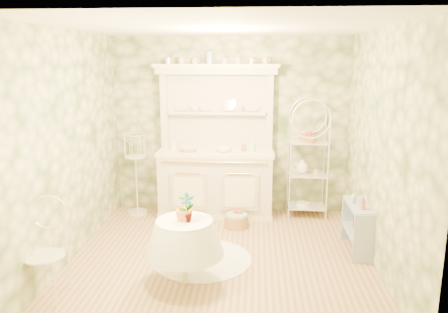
# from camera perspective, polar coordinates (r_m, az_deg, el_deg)

# --- Properties ---
(floor) EXTENTS (3.60, 3.60, 0.00)m
(floor) POSITION_cam_1_polar(r_m,az_deg,el_deg) (5.44, -0.39, -13.07)
(floor) COLOR tan
(floor) RESTS_ON ground
(ceiling) EXTENTS (3.60, 3.60, 0.00)m
(ceiling) POSITION_cam_1_polar(r_m,az_deg,el_deg) (4.92, -0.44, 16.59)
(ceiling) COLOR white
(ceiling) RESTS_ON floor
(wall_left) EXTENTS (3.60, 3.60, 0.00)m
(wall_left) POSITION_cam_1_polar(r_m,az_deg,el_deg) (5.45, -19.63, 1.21)
(wall_left) COLOR beige
(wall_left) RESTS_ON floor
(wall_right) EXTENTS (3.60, 3.60, 0.00)m
(wall_right) POSITION_cam_1_polar(r_m,az_deg,el_deg) (5.19, 19.82, 0.64)
(wall_right) COLOR beige
(wall_right) RESTS_ON floor
(wall_back) EXTENTS (3.60, 3.60, 0.00)m
(wall_back) POSITION_cam_1_polar(r_m,az_deg,el_deg) (6.78, 0.80, 4.04)
(wall_back) COLOR beige
(wall_back) RESTS_ON floor
(wall_front) EXTENTS (3.60, 3.60, 0.00)m
(wall_front) POSITION_cam_1_polar(r_m,az_deg,el_deg) (3.27, -2.95, -5.34)
(wall_front) COLOR beige
(wall_front) RESTS_ON floor
(kitchen_dresser) EXTENTS (1.87, 0.61, 2.29)m
(kitchen_dresser) POSITION_cam_1_polar(r_m,az_deg,el_deg) (6.55, -1.09, 1.92)
(kitchen_dresser) COLOR silver
(kitchen_dresser) RESTS_ON floor
(bakers_rack) EXTENTS (0.59, 0.43, 1.88)m
(bakers_rack) POSITION_cam_1_polar(r_m,az_deg,el_deg) (6.67, 10.91, 0.10)
(bakers_rack) COLOR white
(bakers_rack) RESTS_ON floor
(side_shelf) EXTENTS (0.33, 0.73, 0.60)m
(side_shelf) POSITION_cam_1_polar(r_m,az_deg,el_deg) (5.75, 17.02, -8.93)
(side_shelf) COLOR #98A8C4
(side_shelf) RESTS_ON floor
(round_table) EXTENTS (0.71, 0.71, 0.70)m
(round_table) POSITION_cam_1_polar(r_m,az_deg,el_deg) (4.76, -5.12, -12.43)
(round_table) COLOR white
(round_table) RESTS_ON floor
(cafe_chair) EXTENTS (0.54, 0.54, 0.97)m
(cafe_chair) POSITION_cam_1_polar(r_m,az_deg,el_deg) (4.77, -22.49, -11.56)
(cafe_chair) COLOR white
(cafe_chair) RESTS_ON floor
(birdcage_stand) EXTENTS (0.36, 0.36, 1.43)m
(birdcage_stand) POSITION_cam_1_polar(r_m,az_deg,el_deg) (6.81, -11.44, -1.63)
(birdcage_stand) COLOR white
(birdcage_stand) RESTS_ON floor
(floor_basket) EXTENTS (0.38, 0.38, 0.22)m
(floor_basket) POSITION_cam_1_polar(r_m,az_deg,el_deg) (6.31, 1.62, -8.27)
(floor_basket) COLOR #AF7F51
(floor_basket) RESTS_ON floor
(lace_rug) EXTENTS (1.46, 1.46, 0.01)m
(lace_rug) POSITION_cam_1_polar(r_m,az_deg,el_deg) (5.40, -2.87, -13.25)
(lace_rug) COLOR white
(lace_rug) RESTS_ON floor
(bowl_floral) EXTENTS (0.31, 0.31, 0.07)m
(bowl_floral) POSITION_cam_1_polar(r_m,az_deg,el_deg) (6.55, -4.64, 0.75)
(bowl_floral) COLOR white
(bowl_floral) RESTS_ON kitchen_dresser
(bowl_white) EXTENTS (0.29, 0.29, 0.07)m
(bowl_white) POSITION_cam_1_polar(r_m,az_deg,el_deg) (6.49, -0.07, 0.68)
(bowl_white) COLOR white
(bowl_white) RESTS_ON kitchen_dresser
(cup_left) EXTENTS (0.14, 0.14, 0.10)m
(cup_left) POSITION_cam_1_polar(r_m,az_deg,el_deg) (6.68, -3.85, 6.14)
(cup_left) COLOR white
(cup_left) RESTS_ON kitchen_dresser
(cup_right) EXTENTS (0.10, 0.10, 0.08)m
(cup_right) POSITION_cam_1_polar(r_m,az_deg,el_deg) (6.62, 2.22, 6.10)
(cup_right) COLOR white
(cup_right) RESTS_ON kitchen_dresser
(potted_geranium) EXTENTS (0.20, 0.17, 0.32)m
(potted_geranium) POSITION_cam_1_polar(r_m,az_deg,el_deg) (4.53, -4.92, -6.89)
(potted_geranium) COLOR #3F7238
(potted_geranium) RESTS_ON round_table
(bottle_amber) EXTENTS (0.07, 0.07, 0.16)m
(bottle_amber) POSITION_cam_1_polar(r_m,az_deg,el_deg) (5.46, 17.68, -5.90)
(bottle_amber) COLOR #AA6147
(bottle_amber) RESTS_ON side_shelf
(bottle_blue) EXTENTS (0.05, 0.05, 0.10)m
(bottle_blue) POSITION_cam_1_polar(r_m,az_deg,el_deg) (5.65, 16.56, -5.50)
(bottle_blue) COLOR #8AA2D1
(bottle_blue) RESTS_ON side_shelf
(bottle_glass) EXTENTS (0.09, 0.09, 0.10)m
(bottle_glass) POSITION_cam_1_polar(r_m,az_deg,el_deg) (5.80, 16.57, -5.10)
(bottle_glass) COLOR silver
(bottle_glass) RESTS_ON side_shelf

